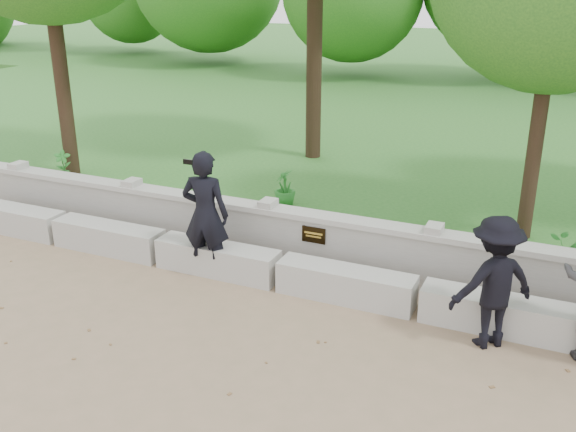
% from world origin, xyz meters
% --- Properties ---
extents(ground, '(80.00, 80.00, 0.00)m').
position_xyz_m(ground, '(0.00, 0.00, 0.00)').
color(ground, '#8B7055').
rests_on(ground, ground).
extents(lawn, '(40.00, 22.00, 0.25)m').
position_xyz_m(lawn, '(0.00, 14.00, 0.12)').
color(lawn, '#275F21').
rests_on(lawn, ground).
extents(concrete_bench, '(11.90, 0.45, 0.45)m').
position_xyz_m(concrete_bench, '(0.00, 1.90, 0.22)').
color(concrete_bench, '#AFADA5').
rests_on(concrete_bench, ground).
extents(parapet_wall, '(12.50, 0.35, 0.90)m').
position_xyz_m(parapet_wall, '(0.00, 2.60, 0.46)').
color(parapet_wall, '#A4A29B').
rests_on(parapet_wall, ground).
extents(man_main, '(0.75, 0.68, 1.89)m').
position_xyz_m(man_main, '(-1.11, 1.80, 0.95)').
color(man_main, black).
rests_on(man_main, ground).
extents(visitor_mid, '(1.20, 1.14, 1.63)m').
position_xyz_m(visitor_mid, '(2.93, 1.53, 0.82)').
color(visitor_mid, black).
rests_on(visitor_mid, ground).
extents(shrub_a, '(0.39, 0.37, 0.62)m').
position_xyz_m(shrub_a, '(-5.77, 3.98, 0.56)').
color(shrub_a, '#277427').
rests_on(shrub_a, lawn).
extents(shrub_b, '(0.46, 0.46, 0.66)m').
position_xyz_m(shrub_b, '(2.77, 3.30, 0.58)').
color(shrub_b, '#277427').
rests_on(shrub_b, lawn).
extents(shrub_c, '(0.68, 0.65, 0.58)m').
position_xyz_m(shrub_c, '(3.72, 3.30, 0.54)').
color(shrub_c, '#277427').
rests_on(shrub_c, lawn).
extents(shrub_d, '(0.47, 0.49, 0.68)m').
position_xyz_m(shrub_d, '(-1.04, 4.39, 0.59)').
color(shrub_d, '#277427').
rests_on(shrub_d, lawn).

